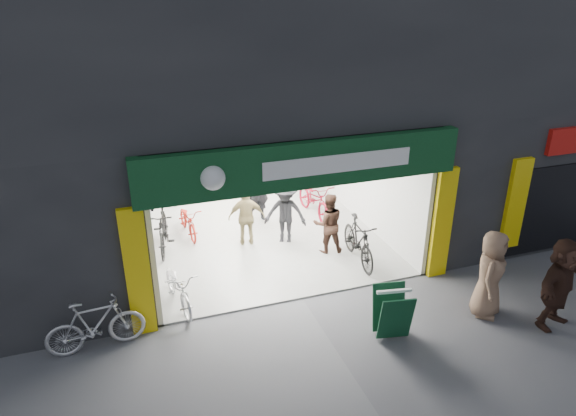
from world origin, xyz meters
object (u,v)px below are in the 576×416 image
bike_right_front (358,241)px  parked_bike (95,325)px  sandwich_board (392,312)px  pedestrian_near (490,274)px  bike_left_front (178,287)px

bike_right_front → parked_bike: size_ratio=1.08×
sandwich_board → pedestrian_near: bearing=11.0°
bike_left_front → pedestrian_near: (5.80, -2.28, 0.46)m
parked_bike → sandwich_board: bearing=-109.2°
bike_left_front → parked_bike: 1.84m
bike_right_front → pedestrian_near: (1.50, -2.73, 0.35)m
bike_left_front → pedestrian_near: size_ratio=0.94×
bike_left_front → pedestrian_near: 6.25m
pedestrian_near → bike_left_front: bearing=113.8°
bike_left_front → parked_bike: size_ratio=0.99×
bike_right_front → parked_bike: 6.05m
bike_right_front → sandwich_board: (-0.65, -2.74, -0.03)m
bike_left_front → bike_right_front: (4.30, 0.45, 0.11)m
parked_bike → sandwich_board: 5.43m
bike_left_front → bike_right_front: 4.33m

